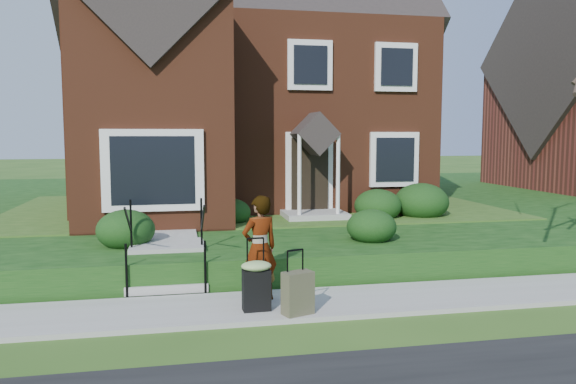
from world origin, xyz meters
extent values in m
plane|color=#2D5119|center=(0.00, 0.00, 0.00)|extent=(120.00, 120.00, 0.00)
cube|color=#9E9B93|center=(0.00, 0.00, 0.04)|extent=(60.00, 1.60, 0.08)
cube|color=#10370F|center=(4.00, 10.90, 0.30)|extent=(44.00, 20.00, 0.60)
cube|color=#9E9B93|center=(-2.50, 5.00, 0.63)|extent=(1.20, 6.00, 0.06)
cube|color=brown|center=(0.00, 10.00, 3.30)|extent=(10.00, 8.00, 5.40)
cube|color=brown|center=(-2.80, 5.20, 3.30)|extent=(3.60, 2.40, 5.40)
cube|color=white|center=(-2.80, 4.05, 2.00)|extent=(2.20, 0.30, 1.80)
cube|color=black|center=(1.20, 5.94, 1.65)|extent=(1.00, 0.12, 2.10)
cube|color=black|center=(3.60, 5.95, 2.10)|extent=(1.40, 0.10, 1.50)
cube|color=#9E9B93|center=(-2.50, 1.00, 0.15)|extent=(1.40, 0.30, 0.15)
cube|color=#9E9B93|center=(-2.50, 1.30, 0.30)|extent=(1.40, 0.30, 0.15)
cube|color=#9E9B93|center=(-2.50, 1.60, 0.45)|extent=(1.40, 0.30, 0.15)
cube|color=#9E9B93|center=(-2.50, 1.90, 0.60)|extent=(1.40, 0.30, 0.15)
cube|color=#9E9B93|center=(-2.50, 2.45, 0.60)|extent=(1.40, 0.80, 0.15)
cylinder|color=black|center=(-3.15, 0.85, 0.53)|extent=(0.04, 0.04, 0.90)
cylinder|color=black|center=(-3.15, 2.05, 1.13)|extent=(0.04, 0.04, 0.90)
cylinder|color=black|center=(-1.85, 0.85, 0.53)|extent=(0.04, 0.04, 0.90)
cylinder|color=black|center=(-1.85, 2.05, 1.13)|extent=(0.04, 0.04, 0.90)
ellipsoid|color=black|center=(-3.94, 5.12, 1.10)|extent=(1.44, 1.44, 1.01)
ellipsoid|color=black|center=(-0.99, 5.11, 0.94)|extent=(0.97, 0.97, 0.68)
ellipsoid|color=black|center=(2.84, 5.12, 1.03)|extent=(1.23, 1.23, 0.86)
ellipsoid|color=black|center=(4.09, 5.20, 1.10)|extent=(1.43, 1.43, 1.00)
ellipsoid|color=black|center=(-3.30, 2.67, 1.00)|extent=(1.14, 1.14, 0.80)
ellipsoid|color=black|center=(1.64, 2.25, 0.96)|extent=(1.03, 1.03, 0.72)
imported|color=#999999|center=(-1.00, 0.24, 0.94)|extent=(0.73, 0.61, 1.73)
cube|color=black|center=(-1.13, -0.29, 0.40)|extent=(0.43, 0.25, 0.64)
cylinder|color=black|center=(-1.13, -0.29, 1.19)|extent=(0.26, 0.04, 0.03)
cylinder|color=black|center=(-1.25, -0.29, 0.96)|extent=(0.02, 0.02, 0.48)
cylinder|color=black|center=(-1.00, -0.29, 0.96)|extent=(0.02, 0.02, 0.48)
cylinder|color=black|center=(-1.28, -0.29, 0.11)|extent=(0.04, 0.06, 0.06)
cylinder|color=black|center=(-0.98, -0.29, 0.11)|extent=(0.04, 0.06, 0.06)
ellipsoid|color=#97BB6A|center=(-1.13, -0.29, 0.79)|extent=(0.48, 0.40, 0.15)
cube|color=#4F4D34|center=(-0.54, -0.60, 0.41)|extent=(0.51, 0.39, 0.65)
cylinder|color=black|center=(-0.54, -0.60, 1.05)|extent=(0.26, 0.12, 0.03)
cylinder|color=black|center=(-0.68, -0.60, 0.89)|extent=(0.02, 0.02, 0.32)
cylinder|color=black|center=(-0.41, -0.60, 0.89)|extent=(0.02, 0.02, 0.32)
cylinder|color=black|center=(-0.70, -0.60, 0.11)|extent=(0.06, 0.07, 0.06)
cylinder|color=black|center=(-0.38, -0.60, 0.11)|extent=(0.06, 0.07, 0.06)
camera|label=1|loc=(-2.29, -8.65, 2.78)|focal=35.00mm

